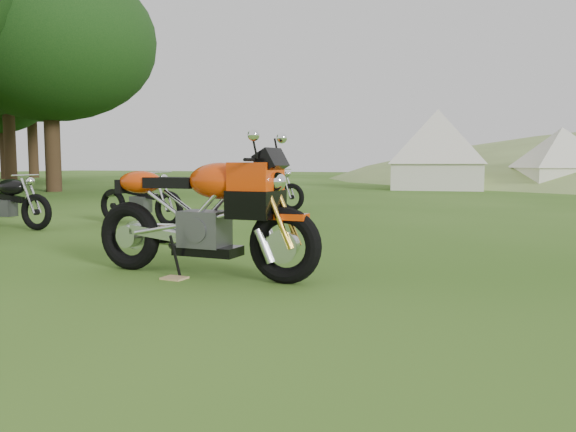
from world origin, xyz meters
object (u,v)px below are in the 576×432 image
at_px(vintage_moto_d, 266,188).
at_px(tent_left, 437,153).
at_px(vintage_moto_b, 140,196).
at_px(vintage_moto_c, 4,200).
at_px(tent_mid, 561,158).
at_px(sport_motorcycle, 202,205).
at_px(plywood_board, 174,278).

relative_size(vintage_moto_d, tent_left, 0.56).
bearing_deg(vintage_moto_b, vintage_moto_c, -131.91).
height_order(tent_left, tent_mid, tent_left).
relative_size(sport_motorcycle, tent_left, 0.65).
xyz_separation_m(vintage_moto_c, tent_left, (4.15, 17.11, 1.02)).
bearing_deg(vintage_moto_c, tent_mid, 59.92).
bearing_deg(tent_left, plywood_board, -96.91).
bearing_deg(tent_mid, vintage_moto_d, -138.97).
height_order(plywood_board, vintage_moto_b, vintage_moto_b).
relative_size(vintage_moto_c, tent_mid, 0.61).
bearing_deg(sport_motorcycle, tent_left, 91.87).
distance_m(sport_motorcycle, tent_left, 19.10).
xyz_separation_m(plywood_board, tent_left, (-0.63, 19.29, 1.48)).
bearing_deg(vintage_moto_d, tent_mid, 71.75).
distance_m(plywood_board, vintage_moto_c, 5.28).
xyz_separation_m(sport_motorcycle, vintage_moto_b, (-3.33, 3.31, -0.18)).
distance_m(sport_motorcycle, vintage_moto_d, 7.48).
bearing_deg(tent_left, sport_motorcycle, -96.39).
distance_m(sport_motorcycle, vintage_moto_c, 5.32).
height_order(sport_motorcycle, tent_left, tent_left).
xyz_separation_m(vintage_moto_c, tent_mid, (8.76, 18.31, 0.79)).
bearing_deg(tent_mid, vintage_moto_b, -135.68).
relative_size(sport_motorcycle, vintage_moto_b, 1.20).
distance_m(vintage_moto_b, vintage_moto_c, 2.10).
distance_m(vintage_moto_c, tent_left, 17.63).
xyz_separation_m(sport_motorcycle, plywood_board, (-0.17, -0.22, -0.66)).
xyz_separation_m(tent_left, tent_mid, (4.61, 1.20, -0.23)).
bearing_deg(sport_motorcycle, vintage_moto_d, 110.71).
height_order(sport_motorcycle, vintage_moto_d, sport_motorcycle).
xyz_separation_m(plywood_board, vintage_moto_b, (-3.16, 3.53, 0.48)).
bearing_deg(sport_motorcycle, tent_mid, 78.81).
bearing_deg(tent_mid, vintage_moto_c, -138.41).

